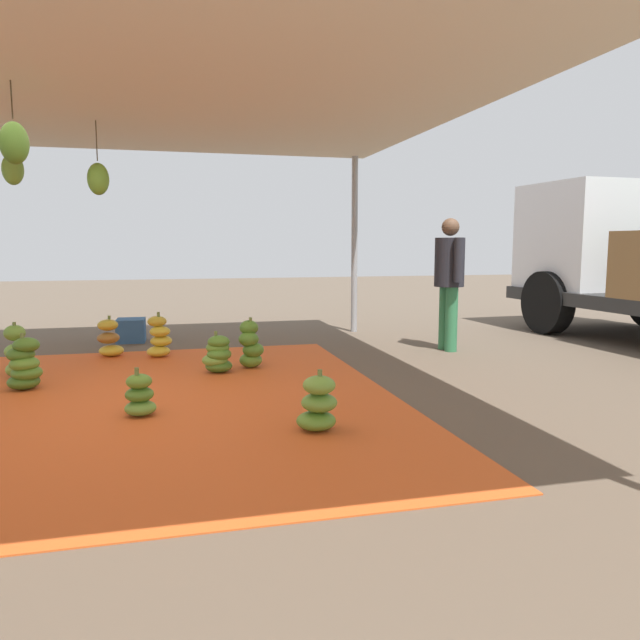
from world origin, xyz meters
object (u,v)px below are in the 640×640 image
banana_bunch_7 (251,346)px  banana_bunch_2 (17,353)px  banana_bunch_0 (318,405)px  banana_bunch_6 (140,396)px  banana_bunch_4 (109,339)px  banana_bunch_5 (218,355)px  crate_0 (131,330)px  worker_0 (449,274)px  banana_bunch_8 (159,338)px  banana_bunch_3 (24,365)px

banana_bunch_7 → banana_bunch_2: bearing=-93.1°
banana_bunch_0 → banana_bunch_6: bearing=-119.7°
banana_bunch_4 → banana_bunch_7: banana_bunch_7 is taller
banana_bunch_5 → banana_bunch_7: size_ratio=0.79×
banana_bunch_6 → banana_bunch_4: bearing=-170.5°
crate_0 → banana_bunch_5: bearing=22.7°
banana_bunch_5 → worker_0: 3.32m
crate_0 → worker_0: bearing=66.9°
banana_bunch_8 → worker_0: 3.88m
banana_bunch_2 → banana_bunch_3: size_ratio=1.06×
banana_bunch_5 → banana_bunch_7: (-0.16, 0.39, 0.06)m
banana_bunch_3 → banana_bunch_4: bearing=158.5°
banana_bunch_0 → banana_bunch_7: bearing=-175.8°
banana_bunch_3 → banana_bunch_6: banana_bunch_3 is taller
banana_bunch_0 → banana_bunch_2: 3.73m
banana_bunch_4 → crate_0: bearing=170.6°
banana_bunch_4 → worker_0: (0.59, 4.38, 0.81)m
banana_bunch_6 → banana_bunch_3: bearing=-137.1°
banana_bunch_8 → banana_bunch_6: bearing=-2.8°
banana_bunch_0 → banana_bunch_6: size_ratio=1.18×
banana_bunch_2 → crate_0: banana_bunch_2 is taller
banana_bunch_0 → worker_0: size_ratio=0.27×
banana_bunch_2 → crate_0: bearing=154.8°
banana_bunch_3 → banana_bunch_7: 2.34m
worker_0 → crate_0: worker_0 is taller
banana_bunch_3 → banana_bunch_2: bearing=-162.1°
banana_bunch_3 → banana_bunch_5: bearing=99.7°
banana_bunch_3 → crate_0: bearing=163.4°
banana_bunch_0 → worker_0: 4.06m
banana_bunch_2 → banana_bunch_5: banana_bunch_2 is taller
banana_bunch_4 → worker_0: bearing=82.3°
crate_0 → banana_bunch_8: bearing=17.0°
banana_bunch_2 → banana_bunch_6: banana_bunch_2 is taller
banana_bunch_2 → banana_bunch_4: banana_bunch_2 is taller
banana_bunch_0 → banana_bunch_8: 3.67m
banana_bunch_2 → banana_bunch_4: (-1.03, 0.85, -0.04)m
banana_bunch_3 → crate_0: 2.97m
banana_bunch_5 → banana_bunch_7: bearing=112.6°
banana_bunch_0 → crate_0: banana_bunch_0 is taller
banana_bunch_2 → banana_bunch_7: banana_bunch_2 is taller
banana_bunch_0 → banana_bunch_3: (-1.98, -2.47, 0.04)m
banana_bunch_7 → worker_0: 2.91m
banana_bunch_6 → crate_0: bearing=-176.0°
banana_bunch_2 → worker_0: size_ratio=0.34×
banana_bunch_5 → banana_bunch_7: banana_bunch_7 is taller
banana_bunch_5 → crate_0: 2.73m
banana_bunch_5 → banana_bunch_8: (-1.16, -0.64, 0.04)m
banana_bunch_3 → worker_0: size_ratio=0.31×
banana_bunch_2 → banana_bunch_7: size_ratio=1.01×
banana_bunch_4 → banana_bunch_6: bearing=9.5°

